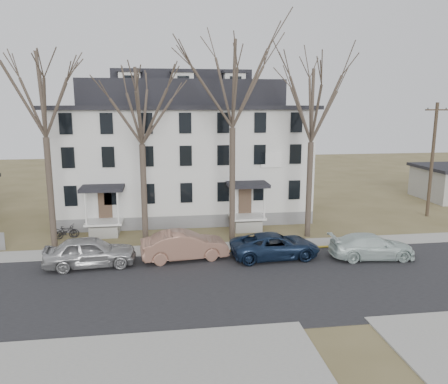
{
  "coord_description": "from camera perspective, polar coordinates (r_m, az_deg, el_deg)",
  "views": [
    {
      "loc": [
        -3.63,
        -19.33,
        9.33
      ],
      "look_at": [
        0.31,
        9.0,
        3.58
      ],
      "focal_mm": 35.0,
      "sensor_mm": 36.0,
      "label": 1
    }
  ],
  "objects": [
    {
      "name": "ground",
      "position": [
        21.77,
        2.52,
        -14.03
      ],
      "size": [
        120.0,
        120.0,
        0.0
      ],
      "primitive_type": "plane",
      "color": "brown",
      "rests_on": "ground"
    },
    {
      "name": "main_road",
      "position": [
        23.56,
        1.62,
        -11.97
      ],
      "size": [
        120.0,
        10.0,
        0.04
      ],
      "primitive_type": "cube",
      "color": "#27272A",
      "rests_on": "ground"
    },
    {
      "name": "far_sidewalk",
      "position": [
        29.11,
        -0.35,
        -7.33
      ],
      "size": [
        120.0,
        2.0,
        0.08
      ],
      "primitive_type": "cube",
      "color": "#A09F97",
      "rests_on": "ground"
    },
    {
      "name": "near_sidewalk_left",
      "position": [
        17.65,
        -22.58,
        -21.5
      ],
      "size": [
        20.0,
        5.0,
        0.08
      ],
      "primitive_type": "cube",
      "color": "#A09F97",
      "rests_on": "ground"
    },
    {
      "name": "yellow_curb",
      "position": [
        29.33,
        9.7,
        -7.35
      ],
      "size": [
        14.0,
        0.25,
        0.06
      ],
      "primitive_type": "cube",
      "color": "gold",
      "rests_on": "ground"
    },
    {
      "name": "boarding_house",
      "position": [
        37.53,
        -5.42,
        5.27
      ],
      "size": [
        20.8,
        12.36,
        12.05
      ],
      "color": "slate",
      "rests_on": "ground"
    },
    {
      "name": "tree_far_left",
      "position": [
        30.07,
        -22.67,
        12.44
      ],
      "size": [
        8.4,
        8.4,
        13.72
      ],
      "color": "#473B31",
      "rests_on": "ground"
    },
    {
      "name": "tree_mid_left",
      "position": [
        29.16,
        -10.85,
        11.7
      ],
      "size": [
        7.8,
        7.8,
        12.74
      ],
      "color": "#473B31",
      "rests_on": "ground"
    },
    {
      "name": "tree_center",
      "position": [
        29.55,
        1.14,
        14.77
      ],
      "size": [
        9.0,
        9.0,
        14.7
      ],
      "color": "#473B31",
      "rests_on": "ground"
    },
    {
      "name": "tree_mid_right",
      "position": [
        30.84,
        11.49,
        11.65
      ],
      "size": [
        7.8,
        7.8,
        12.74
      ],
      "color": "#473B31",
      "rests_on": "ground"
    },
    {
      "name": "utility_pole_far",
      "position": [
        40.25,
        25.56,
        3.94
      ],
      "size": [
        2.0,
        0.28,
        9.5
      ],
      "color": "#3D3023",
      "rests_on": "ground"
    },
    {
      "name": "car_silver",
      "position": [
        26.76,
        -17.07,
        -7.55
      ],
      "size": [
        5.37,
        2.53,
        1.78
      ],
      "primitive_type": "imported",
      "rotation": [
        0.0,
        0.0,
        1.66
      ],
      "color": "#A5A5A5",
      "rests_on": "ground"
    },
    {
      "name": "car_tan",
      "position": [
        26.89,
        -5.17,
        -7.03
      ],
      "size": [
        5.43,
        2.42,
        1.73
      ],
      "primitive_type": "imported",
      "rotation": [
        0.0,
        0.0,
        1.69
      ],
      "color": "#8B614F",
      "rests_on": "ground"
    },
    {
      "name": "car_navy",
      "position": [
        27.24,
        6.68,
        -7.05
      ],
      "size": [
        5.61,
        2.82,
        1.53
      ],
      "primitive_type": "imported",
      "rotation": [
        0.0,
        0.0,
        1.62
      ],
      "color": "#15243E",
      "rests_on": "ground"
    },
    {
      "name": "car_white",
      "position": [
        28.46,
        18.72,
        -6.81
      ],
      "size": [
        5.3,
        2.49,
        1.5
      ],
      "primitive_type": "imported",
      "rotation": [
        0.0,
        0.0,
        1.49
      ],
      "color": "silver",
      "rests_on": "ground"
    },
    {
      "name": "bicycle_left",
      "position": [
        33.07,
        -19.92,
        -4.86
      ],
      "size": [
        1.87,
        0.77,
        0.96
      ],
      "primitive_type": "imported",
      "rotation": [
        0.0,
        0.0,
        1.49
      ],
      "color": "black",
      "rests_on": "ground"
    },
    {
      "name": "bicycle_right",
      "position": [
        32.8,
        -19.94,
        -5.02
      ],
      "size": [
        1.59,
        0.89,
        0.92
      ],
      "primitive_type": "imported",
      "rotation": [
        0.0,
        0.0,
        1.89
      ],
      "color": "black",
      "rests_on": "ground"
    }
  ]
}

